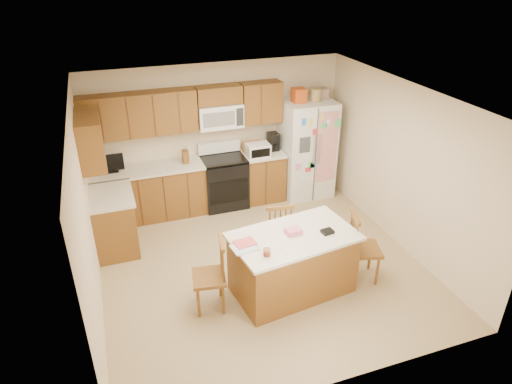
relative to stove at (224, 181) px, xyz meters
name	(u,v)px	position (x,y,z in m)	size (l,w,h in m)	color
ground	(260,264)	(0.00, -1.94, -0.47)	(4.50, 4.50, 0.00)	tan
room_shell	(261,176)	(0.00, -1.94, 0.97)	(4.60, 4.60, 2.52)	beige
cabinetry	(168,169)	(-0.98, -0.15, 0.44)	(3.36, 1.56, 2.15)	brown
stove	(224,181)	(0.00, 0.00, 0.00)	(0.76, 0.65, 1.13)	black
refrigerator	(307,148)	(1.57, -0.06, 0.45)	(0.90, 0.79, 2.04)	white
island	(293,263)	(0.21, -2.62, -0.03)	(1.72, 1.14, 0.97)	brown
windsor_chair_left	(211,276)	(-0.89, -2.58, 0.00)	(0.48, 0.49, 1.00)	brown
windsor_chair_back	(278,232)	(0.29, -1.89, -0.01)	(0.49, 0.47, 0.98)	brown
windsor_chair_right	(362,249)	(1.22, -2.69, 0.01)	(0.53, 0.54, 1.03)	brown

